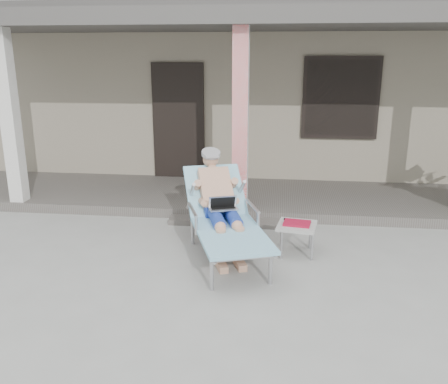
# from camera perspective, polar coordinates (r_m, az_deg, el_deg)

# --- Properties ---
(ground) EXTENTS (60.00, 60.00, 0.00)m
(ground) POSITION_cam_1_polar(r_m,az_deg,el_deg) (5.21, -0.24, -10.88)
(ground) COLOR #9E9E99
(ground) RESTS_ON ground
(house) EXTENTS (10.40, 5.40, 3.30)m
(house) POSITION_cam_1_polar(r_m,az_deg,el_deg) (11.14, 3.97, 12.46)
(house) COLOR gray
(house) RESTS_ON ground
(porch_deck) EXTENTS (10.00, 2.00, 0.15)m
(porch_deck) POSITION_cam_1_polar(r_m,az_deg,el_deg) (7.97, 2.42, -0.62)
(porch_deck) COLOR #605B56
(porch_deck) RESTS_ON ground
(porch_overhang) EXTENTS (10.00, 2.30, 2.85)m
(porch_overhang) POSITION_cam_1_polar(r_m,az_deg,el_deg) (7.59, 2.64, 19.29)
(porch_overhang) COLOR silver
(porch_overhang) RESTS_ON porch_deck
(porch_step) EXTENTS (2.00, 0.30, 0.07)m
(porch_step) POSITION_cam_1_polar(r_m,az_deg,el_deg) (6.89, 1.66, -3.65)
(porch_step) COLOR #605B56
(porch_step) RESTS_ON ground
(lounger) EXTENTS (1.32, 2.02, 1.28)m
(lounger) POSITION_cam_1_polar(r_m,az_deg,el_deg) (5.71, -0.24, 0.05)
(lounger) COLOR #B7B7BC
(lounger) RESTS_ON ground
(side_table) EXTENTS (0.52, 0.52, 0.41)m
(side_table) POSITION_cam_1_polar(r_m,az_deg,el_deg) (5.87, 8.75, -4.20)
(side_table) COLOR #AEAEA9
(side_table) RESTS_ON ground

